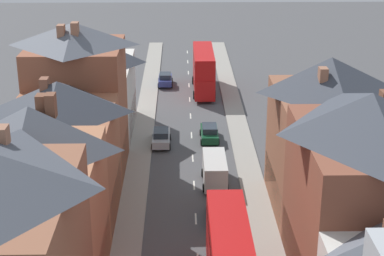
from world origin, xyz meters
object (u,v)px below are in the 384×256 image
car_parked_left_a (165,79)px  delivery_van (215,170)px  car_parked_right_a (161,137)px  car_near_blue (219,212)px  car_mid_black (209,133)px  double_decker_bus_mid_street (204,70)px

car_parked_left_a → delivery_van: bearing=-80.6°
car_parked_right_a → car_near_blue: bearing=-72.8°
car_near_blue → car_parked_right_a: car_parked_right_a is taller
car_parked_left_a → car_parked_right_a: size_ratio=0.94×
car_near_blue → car_mid_black: car_mid_black is taller
car_parked_left_a → car_mid_black: car_mid_black is taller
car_parked_left_a → delivery_van: (4.90, -29.72, 0.51)m
car_near_blue → car_mid_black: bearing=90.0°
car_near_blue → car_parked_left_a: size_ratio=0.96×
car_near_blue → car_parked_right_a: bearing=107.2°
car_near_blue → car_parked_left_a: (-4.90, 36.43, 0.02)m
car_near_blue → double_decker_bus_mid_street: bearing=90.0°
car_mid_black → delivery_van: size_ratio=0.85×
car_parked_right_a → car_parked_left_a: bearing=90.0°
double_decker_bus_mid_street → car_mid_black: (0.01, -16.73, -1.98)m
car_parked_right_a → car_mid_black: 5.04m
double_decker_bus_mid_street → car_parked_left_a: 5.94m
car_mid_black → delivery_van: bearing=-90.0°
double_decker_bus_mid_street → car_parked_right_a: bearing=-105.3°
double_decker_bus_mid_street → car_parked_right_a: (-4.89, -17.92, -1.98)m
car_parked_left_a → car_mid_black: bearing=-75.9°
car_near_blue → car_mid_black: size_ratio=0.87×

